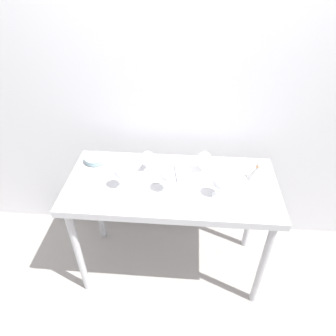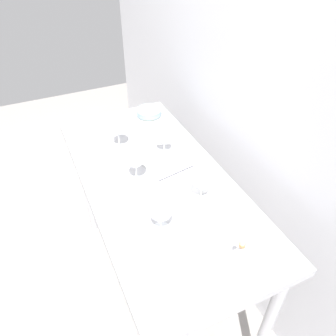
{
  "view_description": "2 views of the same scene",
  "coord_description": "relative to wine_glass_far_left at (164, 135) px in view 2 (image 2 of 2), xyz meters",
  "views": [
    {
      "loc": [
        0.1,
        -1.54,
        2.19
      ],
      "look_at": [
        -0.03,
        0.03,
        1.0
      ],
      "focal_mm": 32.34,
      "sensor_mm": 36.0,
      "label": 1
    },
    {
      "loc": [
        1.09,
        -0.44,
        1.91
      ],
      "look_at": [
        0.04,
        0.04,
        0.98
      ],
      "focal_mm": 34.8,
      "sensor_mm": 36.0,
      "label": 2
    }
  ],
  "objects": [
    {
      "name": "back_wall",
      "position": [
        0.17,
        0.37,
        0.29
      ],
      "size": [
        3.8,
        0.04,
        2.6
      ],
      "primitive_type": "cube",
      "color": "silver",
      "rests_on": "ground_plane"
    },
    {
      "name": "wine_glass_far_left",
      "position": [
        0.0,
        0.0,
        0.0
      ],
      "size": [
        0.08,
        0.08,
        0.15
      ],
      "color": "white",
      "rests_on": "steel_counter"
    },
    {
      "name": "ground_plane",
      "position": [
        0.17,
        -0.12,
        -1.01
      ],
      "size": [
        6.0,
        6.0,
        0.0
      ],
      "primitive_type": "plane",
      "color": "gray"
    },
    {
      "name": "wine_glass_near_center",
      "position": [
        0.15,
        -0.21,
        0.02
      ],
      "size": [
        0.09,
        0.09,
        0.18
      ],
      "color": "white",
      "rests_on": "steel_counter"
    },
    {
      "name": "tasting_sheet_lower",
      "position": [
        -0.17,
        -0.0,
        -0.11
      ],
      "size": [
        0.25,
        0.29,
        0.0
      ],
      "primitive_type": "cube",
      "rotation": [
        0.0,
        0.0,
        -0.3
      ],
      "color": "white",
      "rests_on": "steel_counter"
    },
    {
      "name": "wine_glass_far_right",
      "position": [
        0.38,
        0.0,
        0.01
      ],
      "size": [
        0.09,
        0.09,
        0.17
      ],
      "color": "white",
      "rests_on": "steel_counter"
    },
    {
      "name": "decanter_funnel",
      "position": [
        0.73,
        -0.03,
        -0.06
      ],
      "size": [
        0.11,
        0.11,
        0.14
      ],
      "color": "#B8B8B8",
      "rests_on": "steel_counter"
    },
    {
      "name": "wine_glass_near_right",
      "position": [
        0.47,
        -0.22,
        0.0
      ],
      "size": [
        0.09,
        0.09,
        0.16
      ],
      "color": "white",
      "rests_on": "steel_counter"
    },
    {
      "name": "tasting_bowl",
      "position": [
        -0.39,
        0.07,
        -0.08
      ],
      "size": [
        0.16,
        0.16,
        0.04
      ],
      "color": "#DBCC66",
      "rests_on": "steel_counter"
    },
    {
      "name": "wine_glass_near_left",
      "position": [
        -0.14,
        -0.2,
        0.02
      ],
      "size": [
        0.09,
        0.09,
        0.18
      ],
      "color": "white",
      "rests_on": "steel_counter"
    },
    {
      "name": "steel_counter",
      "position": [
        0.17,
        -0.12,
        -0.21
      ],
      "size": [
        1.4,
        0.65,
        0.9
      ],
      "color": "#B5B5BA",
      "rests_on": "ground_plane"
    },
    {
      "name": "open_notebook",
      "position": [
        0.19,
        -0.02,
        -0.1
      ],
      "size": [
        0.39,
        0.26,
        0.01
      ],
      "rotation": [
        0.0,
        0.0,
        0.16
      ],
      "color": "white",
      "rests_on": "steel_counter"
    },
    {
      "name": "tasting_sheet_upper",
      "position": [
        0.53,
        0.03,
        -0.11
      ],
      "size": [
        0.28,
        0.32,
        0.0
      ],
      "primitive_type": "cube",
      "rotation": [
        0.0,
        0.0,
        -0.6
      ],
      "color": "white",
      "rests_on": "steel_counter"
    }
  ]
}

